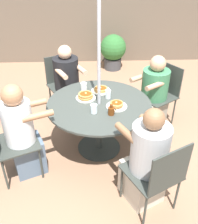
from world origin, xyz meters
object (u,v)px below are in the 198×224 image
at_px(diner_east, 146,162).
at_px(drinking_glass_b, 94,109).
at_px(pancake_plate_c, 101,90).
at_px(coffee_cup, 84,87).
at_px(patio_chair_south, 161,91).
at_px(patio_chair_west, 63,81).
at_px(diner_west, 68,86).
at_px(drinking_glass_a, 108,94).
at_px(pancake_plate_a, 116,105).
at_px(syrup_bottle, 111,111).
at_px(patio_chair_north, 7,140).
at_px(potted_shrub, 113,50).
at_px(pancake_plate_b, 86,96).
at_px(diner_south, 152,96).
at_px(patio_table, 99,111).
at_px(diner_north, 23,134).
at_px(patio_chair_east, 158,173).

xyz_separation_m(diner_east, drinking_glass_b, (-0.51, 0.65, 0.24)).
xyz_separation_m(pancake_plate_c, coffee_cup, (-0.23, 0.02, 0.04)).
bearing_deg(patio_chair_south, patio_chair_west, 42.14).
relative_size(diner_west, drinking_glass_a, 10.47).
bearing_deg(pancake_plate_a, diner_west, 124.71).
relative_size(syrup_bottle, drinking_glass_a, 1.20).
relative_size(pancake_plate_a, drinking_glass_a, 2.30).
xyz_separation_m(diner_west, pancake_plate_c, (0.49, -0.53, 0.21)).
relative_size(patio_chair_north, pancake_plate_c, 3.60).
bearing_deg(syrup_bottle, potted_shrub, 84.47).
distance_m(patio_chair_west, drinking_glass_b, 1.33).
relative_size(coffee_cup, drinking_glass_a, 1.02).
height_order(diner_east, pancake_plate_b, diner_east).
relative_size(patio_chair_north, diner_south, 0.82).
relative_size(pancake_plate_c, potted_shrub, 0.33).
height_order(diner_south, coffee_cup, diner_south).
relative_size(patio_table, diner_north, 1.10).
bearing_deg(syrup_bottle, coffee_cup, 118.24).
relative_size(pancake_plate_b, pancake_plate_c, 1.00).
xyz_separation_m(patio_chair_west, pancake_plate_a, (0.74, -1.11, 0.21)).
xyz_separation_m(pancake_plate_b, coffee_cup, (-0.02, 0.21, 0.03)).
distance_m(pancake_plate_b, drinking_glass_a, 0.29).
relative_size(pancake_plate_c, drinking_glass_b, 2.37).
bearing_deg(patio_table, pancake_plate_c, 83.24).
height_order(diner_east, coffee_cup, diner_east).
height_order(diner_east, diner_south, diner_east).
distance_m(diner_south, coffee_cup, 1.05).
height_order(patio_table, patio_chair_east, patio_chair_east).
distance_m(diner_north, potted_shrub, 3.35).
height_order(patio_table, patio_chair_south, patio_chair_south).
relative_size(pancake_plate_a, potted_shrub, 0.33).
relative_size(diner_south, diner_west, 0.96).
bearing_deg(patio_chair_north, diner_north, 90.00).
height_order(patio_chair_east, patio_chair_west, same).
bearing_deg(patio_chair_west, potted_shrub, -147.13).
bearing_deg(syrup_bottle, patio_chair_west, 117.55).
relative_size(diner_north, drinking_glass_a, 10.73).
distance_m(patio_chair_east, diner_east, 0.18).
bearing_deg(drinking_glass_b, pancake_plate_b, 105.96).
bearing_deg(patio_table, patio_chair_north, -156.41).
bearing_deg(patio_chair_east, drinking_glass_b, 98.88).
distance_m(patio_chair_north, drinking_glass_a, 1.34).
relative_size(patio_chair_east, diner_east, 0.78).
bearing_deg(pancake_plate_c, pancake_plate_a, -67.61).
xyz_separation_m(pancake_plate_c, drinking_glass_b, (-0.11, -0.53, 0.03)).
relative_size(pancake_plate_a, pancake_plate_c, 1.00).
xyz_separation_m(drinking_glass_b, potted_shrub, (0.49, 2.91, -0.34)).
bearing_deg(pancake_plate_b, drinking_glass_b, -74.04).
bearing_deg(diner_north, pancake_plate_b, 102.12).
relative_size(pancake_plate_a, coffee_cup, 2.26).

